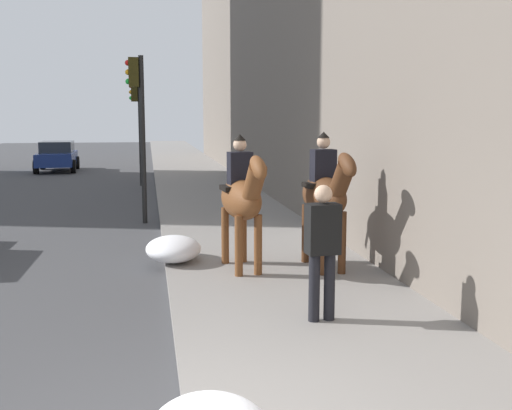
# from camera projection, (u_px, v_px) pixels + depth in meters

# --- Properties ---
(mounted_horse_near) EXTENTS (2.15, 0.73, 2.23)m
(mounted_horse_near) POSITION_uv_depth(u_px,v_px,m) (242.00, 197.00, 10.01)
(mounted_horse_near) COLOR brown
(mounted_horse_near) RESTS_ON sidewalk_slab
(mounted_horse_far) EXTENTS (2.15, 0.66, 2.27)m
(mounted_horse_far) POSITION_uv_depth(u_px,v_px,m) (325.00, 194.00, 10.08)
(mounted_horse_far) COLOR #4C2B16
(mounted_horse_far) RESTS_ON sidewalk_slab
(pedestrian_greeting) EXTENTS (0.29, 0.42, 1.70)m
(pedestrian_greeting) POSITION_uv_depth(u_px,v_px,m) (323.00, 244.00, 7.53)
(pedestrian_greeting) COLOR black
(pedestrian_greeting) RESTS_ON sidewalk_slab
(car_near_lane) EXTENTS (3.95, 1.99, 1.44)m
(car_near_lane) POSITION_uv_depth(u_px,v_px,m) (57.00, 156.00, 29.71)
(car_near_lane) COLOR navy
(car_near_lane) RESTS_ON ground
(traffic_light_near_curb) EXTENTS (0.20, 0.44, 4.09)m
(traffic_light_near_curb) POSITION_uv_depth(u_px,v_px,m) (139.00, 113.00, 14.91)
(traffic_light_near_curb) COLOR black
(traffic_light_near_curb) RESTS_ON ground
(traffic_light_far_curb) EXTENTS (0.20, 0.44, 3.94)m
(traffic_light_far_curb) POSITION_uv_depth(u_px,v_px,m) (137.00, 116.00, 23.14)
(traffic_light_far_curb) COLOR black
(traffic_light_far_curb) RESTS_ON ground
(snow_pile_far) EXTENTS (1.25, 0.96, 0.43)m
(snow_pile_far) POSITION_uv_depth(u_px,v_px,m) (173.00, 249.00, 10.78)
(snow_pile_far) COLOR white
(snow_pile_far) RESTS_ON sidewalk_slab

